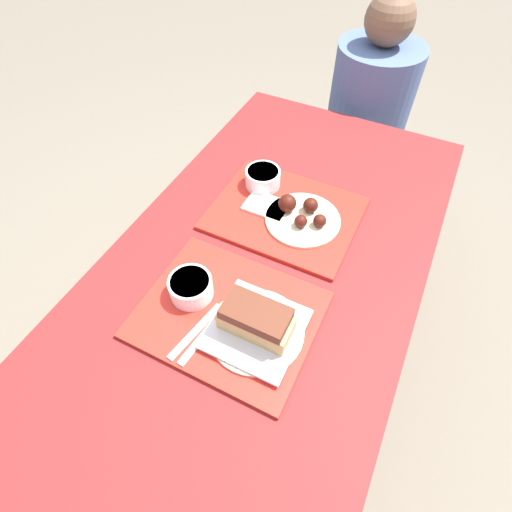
% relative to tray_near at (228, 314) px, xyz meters
% --- Properties ---
extents(ground_plane, '(12.00, 12.00, 0.00)m').
position_rel_tray_near_xyz_m(ground_plane, '(0.01, 0.21, -0.76)').
color(ground_plane, '#706656').
extents(picnic_table, '(0.80, 1.47, 0.76)m').
position_rel_tray_near_xyz_m(picnic_table, '(0.01, 0.21, -0.11)').
color(picnic_table, maroon).
rests_on(picnic_table, ground_plane).
extents(picnic_bench_far, '(0.76, 0.28, 0.44)m').
position_rel_tray_near_xyz_m(picnic_bench_far, '(0.01, 1.17, -0.39)').
color(picnic_bench_far, maroon).
rests_on(picnic_bench_far, ground_plane).
extents(tray_near, '(0.41, 0.33, 0.01)m').
position_rel_tray_near_xyz_m(tray_near, '(0.00, 0.00, 0.00)').
color(tray_near, red).
rests_on(tray_near, picnic_table).
extents(tray_far, '(0.41, 0.33, 0.01)m').
position_rel_tray_near_xyz_m(tray_far, '(-0.02, 0.37, 0.00)').
color(tray_far, red).
rests_on(tray_far, picnic_table).
extents(bowl_coleslaw_near, '(0.11, 0.11, 0.05)m').
position_rel_tray_near_xyz_m(bowl_coleslaw_near, '(-0.11, 0.01, 0.04)').
color(bowl_coleslaw_near, white).
rests_on(bowl_coleslaw_near, tray_near).
extents(brisket_sandwich_plate, '(0.22, 0.22, 0.09)m').
position_rel_tray_near_xyz_m(brisket_sandwich_plate, '(0.08, -0.01, 0.04)').
color(brisket_sandwich_plate, beige).
rests_on(brisket_sandwich_plate, tray_near).
extents(plastic_fork_near, '(0.05, 0.17, 0.00)m').
position_rel_tray_near_xyz_m(plastic_fork_near, '(-0.04, -0.08, 0.01)').
color(plastic_fork_near, white).
rests_on(plastic_fork_near, tray_near).
extents(plastic_knife_near, '(0.04, 0.17, 0.00)m').
position_rel_tray_near_xyz_m(plastic_knife_near, '(-0.02, -0.08, 0.01)').
color(plastic_knife_near, white).
rests_on(plastic_knife_near, tray_near).
extents(bowl_coleslaw_far, '(0.11, 0.11, 0.05)m').
position_rel_tray_near_xyz_m(bowl_coleslaw_far, '(-0.12, 0.44, 0.04)').
color(bowl_coleslaw_far, white).
rests_on(bowl_coleslaw_far, tray_far).
extents(wings_plate_far, '(0.21, 0.21, 0.06)m').
position_rel_tray_near_xyz_m(wings_plate_far, '(0.04, 0.36, 0.02)').
color(wings_plate_far, beige).
rests_on(wings_plate_far, tray_far).
extents(napkin_far, '(0.12, 0.09, 0.01)m').
position_rel_tray_near_xyz_m(napkin_far, '(-0.07, 0.36, 0.01)').
color(napkin_far, white).
rests_on(napkin_far, tray_far).
extents(person_seated_across, '(0.33, 0.33, 0.66)m').
position_rel_tray_near_xyz_m(person_seated_across, '(0.02, 1.17, -0.05)').
color(person_seated_across, '#4C6093').
rests_on(person_seated_across, picnic_bench_far).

